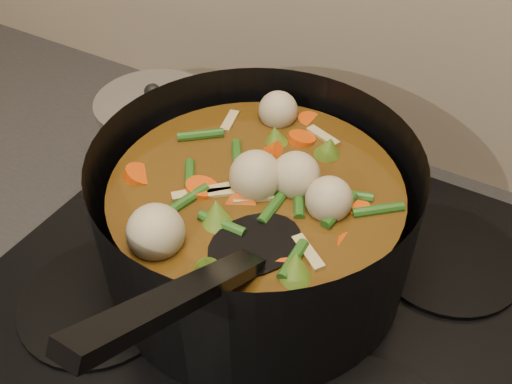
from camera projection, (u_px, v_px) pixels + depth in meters
The scene contains 3 objects.
stovetop at pixel (278, 284), 0.68m from camera, with size 0.62×0.54×0.03m.
stockpot at pixel (256, 220), 0.63m from camera, with size 0.41×0.50×0.25m.
saucepan at pixel (158, 132), 0.79m from camera, with size 0.16×0.16×0.13m.
Camera 1 is at (0.19, 1.55, 1.46)m, focal length 40.00 mm.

